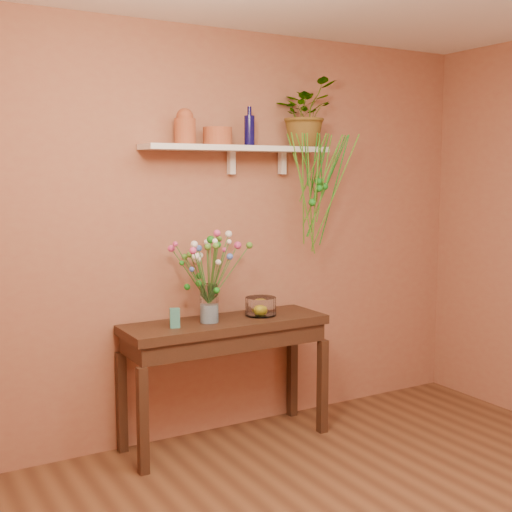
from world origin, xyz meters
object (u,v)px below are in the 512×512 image
blue_bottle (249,130)px  bouquet (208,258)px  glass_vase (209,306)px  sideboard (225,338)px  glass_bowl (261,307)px  terracotta_jug (185,127)px  spider_plant (304,113)px

blue_bottle → bouquet: blue_bottle is taller
glass_vase → blue_bottle: bearing=16.4°
sideboard → bouquet: bearing=174.9°
glass_bowl → glass_vase: bearing=-177.4°
terracotta_jug → glass_vase: bearing=-48.7°
glass_vase → glass_bowl: size_ratio=1.20×
terracotta_jug → spider_plant: (0.90, 0.01, 0.12)m
terracotta_jug → bouquet: terracotta_jug is taller
glass_vase → bouquet: bouquet is taller
terracotta_jug → spider_plant: 0.91m
glass_bowl → blue_bottle: bearing=112.4°
sideboard → glass_vase: size_ratio=5.47×
bouquet → glass_vase: bearing=-93.7°
sideboard → bouquet: (-0.12, 0.01, 0.53)m
spider_plant → bouquet: 1.24m
spider_plant → bouquet: bearing=-172.5°
glass_bowl → terracotta_jug: bearing=168.8°
glass_vase → glass_bowl: (0.39, 0.02, -0.05)m
sideboard → terracotta_jug: 1.37m
terracotta_jug → spider_plant: bearing=0.7°
terracotta_jug → bouquet: (0.10, -0.10, -0.81)m
spider_plant → glass_vase: 1.49m
blue_bottle → spider_plant: size_ratio=0.55×
sideboard → spider_plant: size_ratio=2.92×
spider_plant → glass_vase: spider_plant is taller
glass_vase → glass_bowl: bearing=2.6°
spider_plant → glass_vase: bearing=-171.1°
bouquet → glass_bowl: (0.39, -0.00, -0.36)m
sideboard → blue_bottle: size_ratio=5.31×
bouquet → glass_bowl: size_ratio=2.44×
terracotta_jug → bouquet: 0.83m
glass_vase → bouquet: 0.31m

